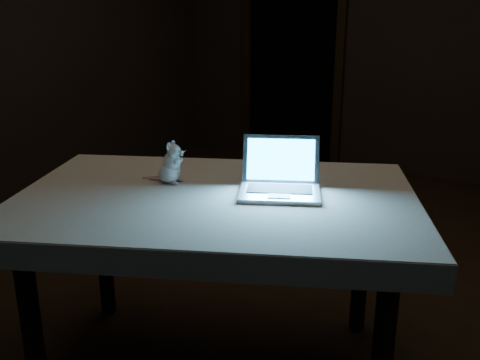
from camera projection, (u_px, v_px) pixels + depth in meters
The scene contains 7 objects.
floor at pixel (267, 291), 2.81m from camera, with size 5.00×5.00×0.00m, color black.
back_wall at pixel (413, 24), 4.45m from camera, with size 4.50×0.04×2.60m, color black.
doorway at pixel (293, 48), 5.06m from camera, with size 1.06×0.36×2.13m, color black, non-canonical shape.
table at pixel (217, 285), 2.11m from camera, with size 1.39×0.89×0.75m, color black, non-canonical shape.
tablecloth at pixel (202, 199), 2.08m from camera, with size 1.48×0.99×0.09m, color beige, non-canonical shape.
laptop at pixel (280, 169), 1.95m from camera, with size 0.30×0.26×0.20m, color #A2A3A7, non-canonical shape.
plush_mouse at pixel (169, 162), 2.11m from camera, with size 0.12×0.12×0.17m, color white, non-canonical shape.
Camera 1 is at (1.17, -2.21, 1.41)m, focal length 40.00 mm.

